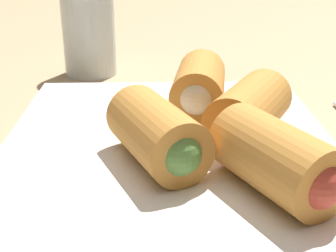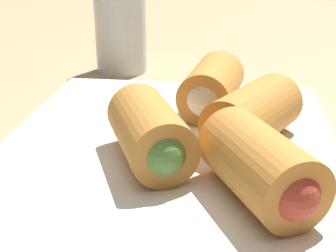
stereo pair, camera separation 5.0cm
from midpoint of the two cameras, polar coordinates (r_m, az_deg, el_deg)
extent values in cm
cube|color=tan|center=(40.12, 2.78, -3.82)|extent=(180.00, 140.00, 2.00)
cube|color=white|center=(36.28, 3.95, -4.11)|extent=(31.81, 25.25, 1.20)
cube|color=white|center=(35.94, 3.98, -3.05)|extent=(33.08, 26.26, 0.30)
cylinder|color=#C68438|center=(32.91, 2.07, -0.85)|extent=(9.61, 7.66, 4.62)
sphere|color=#56843D|center=(29.90, 4.24, -3.50)|extent=(3.00, 3.00, 3.00)
cylinder|color=#C68438|center=(42.94, 8.76, 4.73)|extent=(9.08, 5.87, 4.62)
sphere|color=beige|center=(39.62, 8.03, 3.19)|extent=(3.00, 3.00, 3.00)
cylinder|color=#C68438|center=(36.99, 14.16, 1.22)|extent=(9.64, 8.18, 4.62)
sphere|color=#B23D2D|center=(33.97, 11.77, -0.56)|extent=(3.00, 3.00, 3.00)
cylinder|color=#C68438|center=(29.49, 15.94, -4.80)|extent=(9.64, 7.97, 4.62)
sphere|color=#B23D2D|center=(27.12, 20.20, -8.01)|extent=(3.00, 3.00, 3.00)
cylinder|color=silver|center=(59.57, -3.33, 11.10)|extent=(6.46, 6.46, 9.54)
camera|label=1|loc=(0.03, -85.92, 1.74)|focal=50.00mm
camera|label=2|loc=(0.03, 94.08, -1.74)|focal=50.00mm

